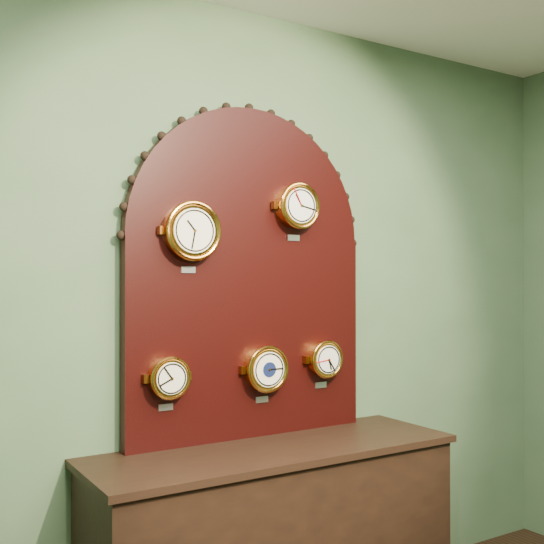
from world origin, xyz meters
TOP-DOWN VIEW (x-y plane):
  - wall_back at (0.00, 2.50)m, footprint 4.00×0.00m
  - display_board at (0.00, 2.45)m, footprint 1.26×0.06m
  - roman_clock at (-0.32, 2.38)m, footprint 0.26×0.08m
  - arabic_clock at (0.22, 2.38)m, footprint 0.22×0.08m
  - hygrometer at (-0.42, 2.38)m, footprint 0.18×0.08m
  - barometer at (0.05, 2.38)m, footprint 0.21×0.08m
  - tide_clock at (0.38, 2.38)m, footprint 0.18×0.08m

SIDE VIEW (x-z plane):
  - hygrometer at x=-0.42m, z-range 1.02..1.26m
  - barometer at x=0.05m, z-range 1.01..1.27m
  - tide_clock at x=0.38m, z-range 1.05..1.28m
  - wall_back at x=0.00m, z-range -0.60..3.40m
  - display_board at x=0.00m, z-range 0.86..2.39m
  - roman_clock at x=-0.32m, z-range 1.60..1.91m
  - arabic_clock at x=0.22m, z-range 1.75..2.02m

